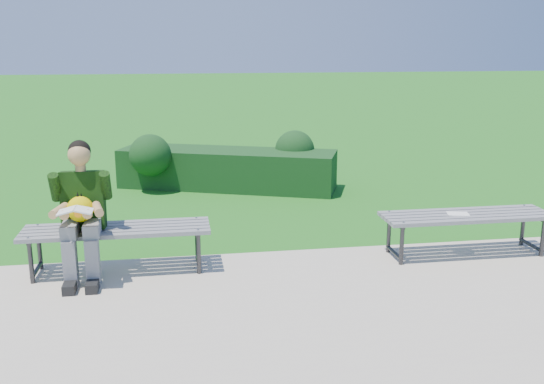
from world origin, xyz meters
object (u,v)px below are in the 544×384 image
bench_left (117,233)px  seated_boy (82,207)px  hedge (226,165)px  paper_sheet (458,214)px  bench_right (466,219)px

bench_left → seated_boy: seated_boy is taller
seated_boy → bench_left: bearing=17.6°
bench_left → seated_boy: bearing=-162.4°
hedge → paper_sheet: 4.13m
bench_left → paper_sheet: bearing=-1.3°
bench_left → seated_boy: (-0.30, -0.10, 0.30)m
bench_left → seated_boy: size_ratio=1.37×
paper_sheet → hedge: bearing=121.2°
hedge → bench_left: 3.72m
hedge → seated_boy: (-1.67, -3.55, 0.35)m
bench_left → bench_right: 3.61m
bench_left → paper_sheet: 3.51m
bench_right → paper_sheet: size_ratio=7.14×
bench_left → bench_right: same height
bench_right → hedge: bearing=122.3°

